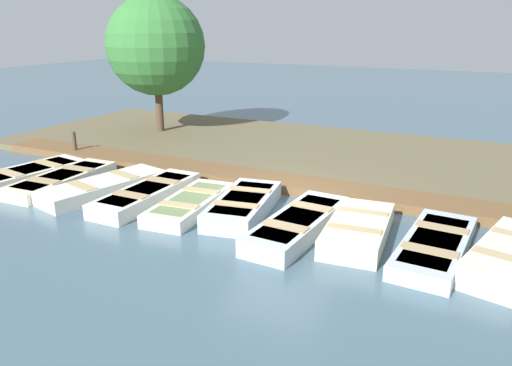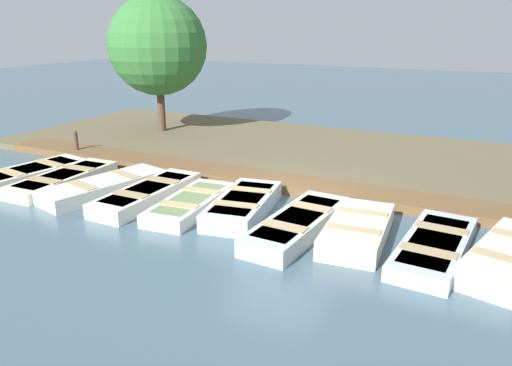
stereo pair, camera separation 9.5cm
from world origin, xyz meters
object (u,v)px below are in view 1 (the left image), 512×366
(rowboat_0, at_px, (30,173))
(mooring_post_near, at_px, (75,144))
(rowboat_9, at_px, (508,255))
(rowboat_2, at_px, (104,186))
(rowboat_4, at_px, (191,203))
(rowboat_1, at_px, (61,179))
(rowboat_8, at_px, (435,246))
(rowboat_7, at_px, (358,229))
(rowboat_5, at_px, (243,205))
(rowboat_6, at_px, (298,224))
(rowboat_3, at_px, (147,194))
(park_tree_far_left, at_px, (156,46))

(rowboat_0, bearing_deg, mooring_post_near, -155.47)
(rowboat_9, bearing_deg, rowboat_2, -75.16)
(rowboat_4, bearing_deg, rowboat_1, -95.53)
(rowboat_8, bearing_deg, rowboat_7, -86.74)
(rowboat_1, bearing_deg, mooring_post_near, -143.76)
(rowboat_7, height_order, rowboat_9, rowboat_7)
(rowboat_0, relative_size, rowboat_5, 1.10)
(rowboat_0, distance_m, rowboat_5, 6.79)
(rowboat_2, relative_size, rowboat_9, 1.11)
(rowboat_6, distance_m, mooring_post_near, 9.39)
(rowboat_4, xyz_separation_m, rowboat_5, (-0.34, 1.25, 0.06))
(rowboat_3, bearing_deg, rowboat_8, 90.94)
(rowboat_9, xyz_separation_m, mooring_post_near, (-2.27, -13.06, 0.23))
(rowboat_2, xyz_separation_m, rowboat_7, (-0.12, 6.78, 0.03))
(rowboat_2, relative_size, park_tree_far_left, 0.66)
(rowboat_2, bearing_deg, rowboat_1, -76.82)
(rowboat_7, distance_m, rowboat_9, 2.80)
(rowboat_8, relative_size, mooring_post_near, 3.70)
(rowboat_4, bearing_deg, rowboat_9, 86.13)
(rowboat_9, bearing_deg, rowboat_4, -74.73)
(rowboat_1, height_order, rowboat_4, rowboat_1)
(rowboat_1, distance_m, rowboat_4, 4.26)
(rowboat_9, relative_size, park_tree_far_left, 0.60)
(rowboat_1, height_order, mooring_post_near, mooring_post_near)
(rowboat_0, height_order, rowboat_2, rowboat_2)
(rowboat_4, distance_m, park_tree_far_left, 9.10)
(rowboat_3, relative_size, rowboat_9, 1.05)
(rowboat_5, xyz_separation_m, park_tree_far_left, (-6.02, -6.87, 3.23))
(rowboat_3, height_order, park_tree_far_left, park_tree_far_left)
(rowboat_0, height_order, rowboat_1, rowboat_0)
(rowboat_9, height_order, mooring_post_near, mooring_post_near)
(rowboat_3, bearing_deg, rowboat_9, 91.25)
(mooring_post_near, bearing_deg, park_tree_far_left, 171.46)
(rowboat_3, height_order, rowboat_9, rowboat_9)
(rowboat_4, relative_size, rowboat_9, 0.94)
(rowboat_7, bearing_deg, rowboat_4, -93.37)
(rowboat_1, bearing_deg, rowboat_2, 87.24)
(rowboat_5, relative_size, mooring_post_near, 3.39)
(rowboat_1, relative_size, park_tree_far_left, 0.64)
(rowboat_0, bearing_deg, rowboat_1, 97.78)
(rowboat_6, xyz_separation_m, mooring_post_near, (-2.57, -9.03, 0.24))
(rowboat_0, relative_size, mooring_post_near, 3.71)
(rowboat_9, height_order, park_tree_far_left, park_tree_far_left)
(rowboat_0, bearing_deg, rowboat_8, 99.33)
(rowboat_0, bearing_deg, rowboat_9, 99.57)
(rowboat_2, relative_size, rowboat_5, 1.18)
(rowboat_4, xyz_separation_m, park_tree_far_left, (-6.36, -5.62, 3.29))
(rowboat_6, distance_m, park_tree_far_left, 11.13)
(rowboat_7, relative_size, mooring_post_near, 3.09)
(rowboat_0, distance_m, rowboat_7, 9.59)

